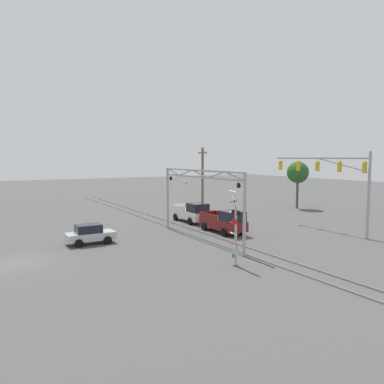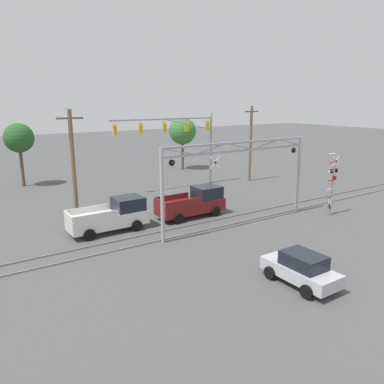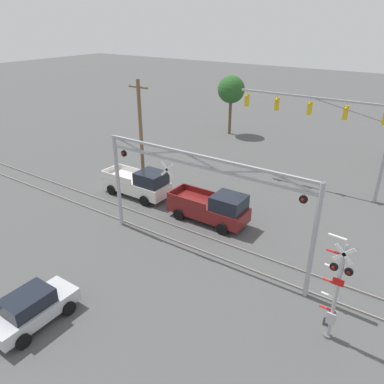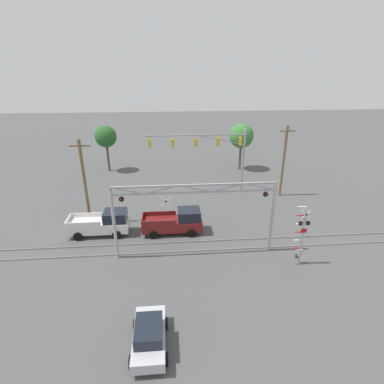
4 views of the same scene
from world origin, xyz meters
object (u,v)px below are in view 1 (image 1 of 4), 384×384
object	(u,v)px
utility_pole_left	(203,182)
background_tree_beyond_span	(298,173)
traffic_signal_span	(337,175)
crossing_signal_mast	(235,233)
pickup_truck_following	(192,213)
sedan_waiting	(90,234)
crossing_gantry	(200,191)
pickup_truck_lead	(225,222)

from	to	relation	value
utility_pole_left	background_tree_beyond_span	world-z (taller)	utility_pole_left
utility_pole_left	traffic_signal_span	bearing A→B (deg)	26.33
crossing_signal_mast	pickup_truck_following	bearing A→B (deg)	159.56
sedan_waiting	traffic_signal_span	bearing A→B (deg)	72.24
pickup_truck_following	traffic_signal_span	bearing A→B (deg)	37.83
utility_pole_left	background_tree_beyond_span	xyz separation A→B (m)	(-0.82, 15.91, 0.74)
crossing_gantry	crossing_signal_mast	world-z (taller)	crossing_gantry
traffic_signal_span	pickup_truck_lead	distance (m)	11.28
crossing_gantry	sedan_waiting	distance (m)	9.67
crossing_gantry	pickup_truck_lead	world-z (taller)	crossing_gantry
background_tree_beyond_span	pickup_truck_lead	bearing A→B (deg)	-64.04
crossing_gantry	traffic_signal_span	distance (m)	13.26
crossing_signal_mast	pickup_truck_lead	distance (m)	10.70
crossing_signal_mast	sedan_waiting	xyz separation A→B (m)	(-10.91, -6.48, -1.35)
pickup_truck_lead	utility_pole_left	size ratio (longest dim) A/B	0.66
pickup_truck_following	pickup_truck_lead	bearing A→B (deg)	-2.33
pickup_truck_following	utility_pole_left	xyz separation A→B (m)	(-1.71, 2.38, 3.16)
crossing_signal_mast	utility_pole_left	distance (m)	19.24
traffic_signal_span	utility_pole_left	xyz separation A→B (m)	(-13.17, -6.52, -1.17)
traffic_signal_span	pickup_truck_following	distance (m)	15.13
pickup_truck_lead	crossing_signal_mast	bearing A→B (deg)	-31.40
traffic_signal_span	pickup_truck_lead	size ratio (longest dim) A/B	2.13
crossing_gantry	crossing_signal_mast	distance (m)	8.25
crossing_gantry	sedan_waiting	xyz separation A→B (m)	(-3.18, -8.47, -3.42)
background_tree_beyond_span	crossing_gantry	bearing A→B (deg)	-64.83
background_tree_beyond_span	crossing_signal_mast	bearing A→B (deg)	-53.07
sedan_waiting	pickup_truck_lead	bearing A→B (deg)	81.36
utility_pole_left	pickup_truck_following	bearing A→B (deg)	-54.23
pickup_truck_following	utility_pole_left	world-z (taller)	utility_pole_left
sedan_waiting	background_tree_beyond_span	world-z (taller)	background_tree_beyond_span
pickup_truck_lead	background_tree_beyond_span	xyz separation A→B (m)	(-9.04, 18.56, 3.89)
pickup_truck_following	background_tree_beyond_span	size ratio (longest dim) A/B	0.82
sedan_waiting	utility_pole_left	size ratio (longest dim) A/B	0.47
crossing_gantry	crossing_signal_mast	bearing A→B (deg)	-14.46
crossing_gantry	pickup_truck_following	size ratio (longest dim) A/B	2.35
sedan_waiting	utility_pole_left	xyz separation A→B (m)	(-6.39, 14.67, 3.40)
pickup_truck_lead	sedan_waiting	world-z (taller)	pickup_truck_lead
traffic_signal_span	pickup_truck_lead	world-z (taller)	traffic_signal_span
pickup_truck_following	background_tree_beyond_span	world-z (taller)	background_tree_beyond_span
traffic_signal_span	utility_pole_left	distance (m)	14.74
crossing_gantry	crossing_signal_mast	xyz separation A→B (m)	(7.73, -1.99, -2.07)
traffic_signal_span	pickup_truck_following	world-z (taller)	traffic_signal_span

